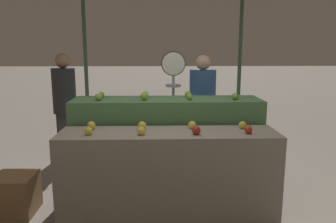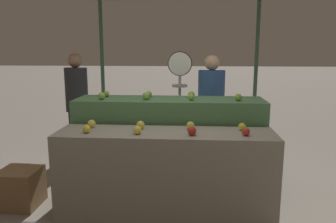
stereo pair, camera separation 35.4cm
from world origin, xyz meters
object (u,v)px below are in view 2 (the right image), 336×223
at_px(produce_scale, 180,85).
at_px(person_customer_left, 77,99).
at_px(wooden_crate_side, 20,188).
at_px(person_vendor_at_scale, 211,104).

distance_m(produce_scale, person_customer_left, 1.71).
height_order(person_customer_left, wooden_crate_side, person_customer_left).
distance_m(person_vendor_at_scale, person_customer_left, 2.04).
relative_size(produce_scale, wooden_crate_side, 4.06).
xyz_separation_m(person_vendor_at_scale, wooden_crate_side, (-2.14, -1.40, -0.72)).
distance_m(produce_scale, person_vendor_at_scale, 0.63).
relative_size(person_vendor_at_scale, wooden_crate_side, 3.93).
relative_size(person_customer_left, wooden_crate_side, 3.98).
distance_m(produce_scale, wooden_crate_side, 2.26).
xyz_separation_m(produce_scale, person_vendor_at_scale, (0.44, 0.34, -0.31)).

